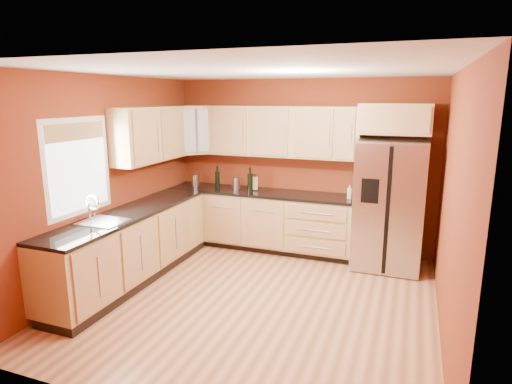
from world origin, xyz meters
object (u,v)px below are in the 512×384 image
(knife_block, at_px, (254,183))
(canister_left, at_px, (195,180))
(soap_dispenser, at_px, (349,192))
(wine_bottle_a, at_px, (217,177))
(refrigerator, at_px, (389,205))

(knife_block, bearing_deg, canister_left, 165.37)
(canister_left, xyz_separation_m, soap_dispenser, (2.47, -0.01, -0.00))
(wine_bottle_a, xyz_separation_m, soap_dispenser, (2.10, -0.05, -0.08))
(refrigerator, bearing_deg, soap_dispenser, 173.57)
(refrigerator, distance_m, wine_bottle_a, 2.66)
(canister_left, relative_size, soap_dispenser, 1.01)
(refrigerator, height_order, wine_bottle_a, refrigerator)
(wine_bottle_a, height_order, knife_block, wine_bottle_a)
(wine_bottle_a, bearing_deg, refrigerator, -2.48)
(refrigerator, height_order, soap_dispenser, refrigerator)
(canister_left, distance_m, soap_dispenser, 2.47)
(knife_block, distance_m, soap_dispenser, 1.47)
(soap_dispenser, bearing_deg, refrigerator, -6.43)
(refrigerator, height_order, knife_block, refrigerator)
(canister_left, bearing_deg, soap_dispenser, -0.17)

